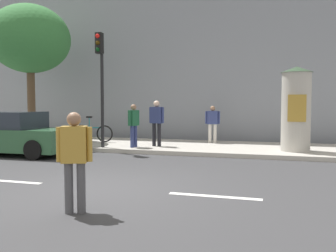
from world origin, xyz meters
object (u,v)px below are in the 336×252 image
object	(u,v)px
traffic_light	(101,71)
pedestrian_in_light_jacket	(75,154)
street_tree	(30,40)
pedestrian_in_dark_shirt	(157,119)
poster_column	(296,108)
pedestrian_with_backpack	(134,122)
bicycle_leaning	(93,133)
pedestrian_with_bag	(213,121)
parked_car_dark	(9,134)

from	to	relation	value
traffic_light	pedestrian_in_light_jacket	size ratio (longest dim) A/B	2.54
street_tree	pedestrian_in_dark_shirt	bearing A→B (deg)	-2.58
traffic_light	poster_column	xyz separation A→B (m)	(6.85, 1.05, -1.36)
traffic_light	poster_column	size ratio (longest dim) A/B	1.45
pedestrian_with_backpack	bicycle_leaning	distance (m)	2.70
poster_column	pedestrian_in_dark_shirt	distance (m)	5.03
pedestrian_in_dark_shirt	pedestrian_in_light_jacket	bearing A→B (deg)	-81.34
pedestrian_in_dark_shirt	pedestrian_with_bag	world-z (taller)	pedestrian_in_dark_shirt
pedestrian_in_dark_shirt	bicycle_leaning	xyz separation A→B (m)	(-3.08, 0.65, -0.66)
pedestrian_in_light_jacket	pedestrian_with_backpack	bearing A→B (deg)	104.72
poster_column	bicycle_leaning	size ratio (longest dim) A/B	1.64
pedestrian_with_backpack	pedestrian_with_bag	distance (m)	3.50
parked_car_dark	poster_column	bearing A→B (deg)	15.29
poster_column	pedestrian_with_backpack	bearing A→B (deg)	-174.05
poster_column	pedestrian_in_light_jacket	bearing A→B (deg)	-115.57
pedestrian_in_light_jacket	bicycle_leaning	bearing A→B (deg)	116.55
street_tree	parked_car_dark	world-z (taller)	street_tree
traffic_light	bicycle_leaning	size ratio (longest dim) A/B	2.38
traffic_light	street_tree	world-z (taller)	street_tree
pedestrian_in_light_jacket	parked_car_dark	distance (m)	7.89
poster_column	pedestrian_in_light_jacket	size ratio (longest dim) A/B	1.75
poster_column	pedestrian_with_bag	bearing A→B (deg)	150.78
poster_column	pedestrian_in_light_jacket	distance (m)	8.85
parked_car_dark	pedestrian_in_dark_shirt	bearing A→B (deg)	29.40
pedestrian_in_light_jacket	parked_car_dark	xyz separation A→B (m)	(-5.80, 5.33, -0.26)
pedestrian_in_light_jacket	bicycle_leaning	world-z (taller)	pedestrian_in_light_jacket
bicycle_leaning	parked_car_dark	bearing A→B (deg)	-115.14
poster_column	street_tree	xyz separation A→B (m)	(-10.83, 0.22, 2.91)
pedestrian_in_dark_shirt	pedestrian_with_backpack	size ratio (longest dim) A/B	1.09
pedestrian_with_backpack	pedestrian_in_dark_shirt	bearing A→B (deg)	37.64
traffic_light	pedestrian_with_backpack	size ratio (longest dim) A/B	2.61
street_tree	parked_car_dark	distance (m)	4.91
bicycle_leaning	parked_car_dark	world-z (taller)	parked_car_dark
pedestrian_with_backpack	pedestrian_in_light_jacket	bearing A→B (deg)	-75.28
pedestrian_in_dark_shirt	bicycle_leaning	bearing A→B (deg)	168.11
traffic_light	pedestrian_in_dark_shirt	bearing A→B (deg)	28.91
poster_column	pedestrian_with_bag	size ratio (longest dim) A/B	1.88
pedestrian_in_dark_shirt	pedestrian_with_bag	size ratio (longest dim) A/B	1.13
street_tree	pedestrian_with_backpack	size ratio (longest dim) A/B	3.64
pedestrian_in_light_jacket	pedestrian_with_backpack	world-z (taller)	pedestrian_with_backpack
street_tree	bicycle_leaning	xyz separation A→B (m)	(2.74, 0.39, -3.98)
street_tree	pedestrian_with_backpack	bearing A→B (deg)	-9.19
pedestrian_in_dark_shirt	bicycle_leaning	world-z (taller)	pedestrian_in_dark_shirt
pedestrian_with_bag	poster_column	bearing A→B (deg)	-29.22
bicycle_leaning	traffic_light	bearing A→B (deg)	-53.25
pedestrian_in_dark_shirt	traffic_light	bearing A→B (deg)	-151.09
traffic_light	pedestrian_in_dark_shirt	xyz separation A→B (m)	(1.84, 1.01, -1.78)
pedestrian_in_dark_shirt	bicycle_leaning	distance (m)	3.21
pedestrian_with_bag	traffic_light	bearing A→B (deg)	-142.48
street_tree	pedestrian_in_light_jacket	xyz separation A→B (m)	(7.02, -8.19, -3.55)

